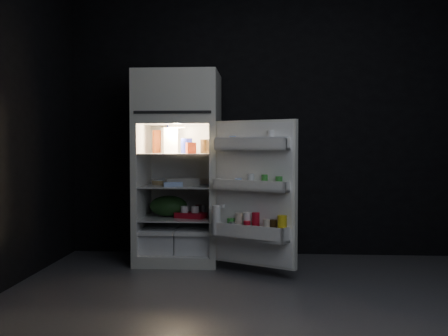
# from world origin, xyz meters

# --- Properties ---
(floor) EXTENTS (4.00, 3.40, 0.00)m
(floor) POSITION_xyz_m (0.00, 0.00, 0.00)
(floor) COLOR #4C4C51
(floor) RESTS_ON ground
(wall_back) EXTENTS (4.00, 0.00, 2.70)m
(wall_back) POSITION_xyz_m (0.00, 1.70, 1.35)
(wall_back) COLOR black
(wall_back) RESTS_ON ground
(wall_front) EXTENTS (4.00, 0.00, 2.70)m
(wall_front) POSITION_xyz_m (0.00, -1.70, 1.35)
(wall_front) COLOR black
(wall_front) RESTS_ON ground
(refrigerator) EXTENTS (0.76, 0.71, 1.78)m
(refrigerator) POSITION_xyz_m (-0.84, 1.32, 0.96)
(refrigerator) COLOR silver
(refrigerator) RESTS_ON ground
(fridge_door) EXTENTS (0.72, 0.51, 1.22)m
(fridge_door) POSITION_xyz_m (-0.13, 0.76, 0.68)
(fridge_door) COLOR silver
(fridge_door) RESTS_ON ground
(milk_jug) EXTENTS (0.17, 0.17, 0.24)m
(milk_jug) POSITION_xyz_m (-0.94, 1.33, 1.15)
(milk_jug) COLOR white
(milk_jug) RESTS_ON refrigerator
(mayo_jar) EXTENTS (0.12, 0.12, 0.14)m
(mayo_jar) POSITION_xyz_m (-0.77, 1.30, 1.10)
(mayo_jar) COLOR #1E28A3
(mayo_jar) RESTS_ON refrigerator
(jam_jar) EXTENTS (0.13, 0.13, 0.13)m
(jam_jar) POSITION_xyz_m (-0.59, 1.31, 1.09)
(jam_jar) COLOR black
(jam_jar) RESTS_ON refrigerator
(amber_bottle) EXTENTS (0.10, 0.10, 0.22)m
(amber_bottle) POSITION_xyz_m (-1.07, 1.39, 1.14)
(amber_bottle) COLOR #C1501E
(amber_bottle) RESTS_ON refrigerator
(small_carton) EXTENTS (0.10, 0.09, 0.10)m
(small_carton) POSITION_xyz_m (-0.70, 1.11, 1.08)
(small_carton) COLOR red
(small_carton) RESTS_ON refrigerator
(egg_carton) EXTENTS (0.33, 0.20, 0.07)m
(egg_carton) POSITION_xyz_m (-0.79, 1.21, 0.76)
(egg_carton) COLOR gray
(egg_carton) RESTS_ON refrigerator
(pie) EXTENTS (0.38, 0.38, 0.04)m
(pie) POSITION_xyz_m (-0.96, 1.39, 0.75)
(pie) COLOR tan
(pie) RESTS_ON refrigerator
(flat_package) EXTENTS (0.19, 0.12, 0.04)m
(flat_package) POSITION_xyz_m (-0.87, 1.11, 0.75)
(flat_package) COLOR #99B9ED
(flat_package) RESTS_ON refrigerator
(wrapped_pkg) EXTENTS (0.15, 0.14, 0.05)m
(wrapped_pkg) POSITION_xyz_m (-0.60, 1.45, 0.75)
(wrapped_pkg) COLOR beige
(wrapped_pkg) RESTS_ON refrigerator
(produce_bag) EXTENTS (0.39, 0.34, 0.20)m
(produce_bag) POSITION_xyz_m (-0.94, 1.31, 0.52)
(produce_bag) COLOR #193815
(produce_bag) RESTS_ON refrigerator
(yogurt_tray) EXTENTS (0.31, 0.24, 0.05)m
(yogurt_tray) POSITION_xyz_m (-0.72, 1.21, 0.45)
(yogurt_tray) COLOR #B20F1F
(yogurt_tray) RESTS_ON refrigerator
(small_can_red) EXTENTS (0.10, 0.10, 0.09)m
(small_can_red) POSITION_xyz_m (-0.67, 1.47, 0.47)
(small_can_red) COLOR #B20F1F
(small_can_red) RESTS_ON refrigerator
(small_can_silver) EXTENTS (0.08, 0.08, 0.09)m
(small_can_silver) POSITION_xyz_m (-0.63, 1.43, 0.47)
(small_can_silver) COLOR silver
(small_can_silver) RESTS_ON refrigerator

